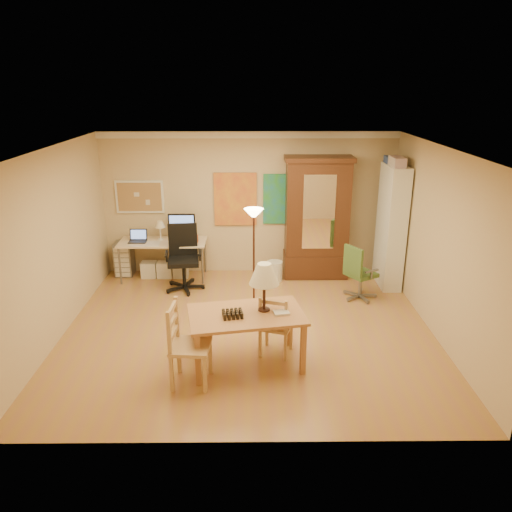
{
  "coord_description": "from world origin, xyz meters",
  "views": [
    {
      "loc": [
        0.05,
        -6.76,
        3.55
      ],
      "look_at": [
        0.12,
        0.3,
        1.07
      ],
      "focal_mm": 35.0,
      "sensor_mm": 36.0,
      "label": 1
    }
  ],
  "objects_px": {
    "computer_desk": "(165,255)",
    "armoire": "(316,226)",
    "office_chair_green": "(359,284)",
    "office_chair_black": "(184,272)",
    "bookshelf": "(391,227)",
    "dining_table": "(253,302)"
  },
  "relations": [
    {
      "from": "computer_desk",
      "to": "armoire",
      "type": "relative_size",
      "value": 0.71
    },
    {
      "from": "office_chair_green",
      "to": "armoire",
      "type": "height_order",
      "value": "armoire"
    },
    {
      "from": "office_chair_black",
      "to": "armoire",
      "type": "height_order",
      "value": "armoire"
    },
    {
      "from": "dining_table",
      "to": "computer_desk",
      "type": "height_order",
      "value": "dining_table"
    },
    {
      "from": "computer_desk",
      "to": "bookshelf",
      "type": "xyz_separation_m",
      "value": [
        4.13,
        -0.36,
        0.65
      ]
    },
    {
      "from": "computer_desk",
      "to": "office_chair_green",
      "type": "relative_size",
      "value": 1.67
    },
    {
      "from": "office_chair_black",
      "to": "bookshelf",
      "type": "bearing_deg",
      "value": 3.07
    },
    {
      "from": "bookshelf",
      "to": "computer_desk",
      "type": "bearing_deg",
      "value": 175.04
    },
    {
      "from": "office_chair_black",
      "to": "office_chair_green",
      "type": "distance_m",
      "value": 3.09
    },
    {
      "from": "dining_table",
      "to": "armoire",
      "type": "xyz_separation_m",
      "value": [
        1.21,
        3.16,
        0.12
      ]
    },
    {
      "from": "computer_desk",
      "to": "armoire",
      "type": "xyz_separation_m",
      "value": [
        2.85,
        0.08,
        0.55
      ]
    },
    {
      "from": "dining_table",
      "to": "office_chair_green",
      "type": "bearing_deg",
      "value": 48.43
    },
    {
      "from": "office_chair_black",
      "to": "office_chair_green",
      "type": "xyz_separation_m",
      "value": [
        3.05,
        -0.47,
        -0.05
      ]
    },
    {
      "from": "office_chair_black",
      "to": "office_chair_green",
      "type": "relative_size",
      "value": 1.21
    },
    {
      "from": "office_chair_black",
      "to": "office_chair_green",
      "type": "height_order",
      "value": "office_chair_black"
    },
    {
      "from": "dining_table",
      "to": "office_chair_green",
      "type": "xyz_separation_m",
      "value": [
        1.83,
        2.06,
        -0.62
      ]
    },
    {
      "from": "office_chair_black",
      "to": "armoire",
      "type": "bearing_deg",
      "value": 14.71
    },
    {
      "from": "office_chair_green",
      "to": "dining_table",
      "type": "bearing_deg",
      "value": -131.57
    },
    {
      "from": "office_chair_black",
      "to": "bookshelf",
      "type": "xyz_separation_m",
      "value": [
        3.71,
        0.2,
        0.78
      ]
    },
    {
      "from": "computer_desk",
      "to": "office_chair_black",
      "type": "height_order",
      "value": "computer_desk"
    },
    {
      "from": "armoire",
      "to": "dining_table",
      "type": "bearing_deg",
      "value": -110.88
    },
    {
      "from": "dining_table",
      "to": "bookshelf",
      "type": "relative_size",
      "value": 0.73
    }
  ]
}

